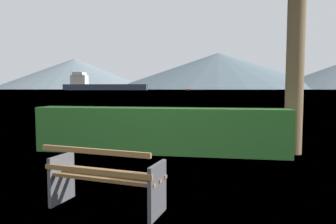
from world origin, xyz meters
TOP-DOWN VIEW (x-y plane):
  - ground_plane at (0.00, 0.00)m, footprint 1400.00×1400.00m
  - water_surface at (0.00, 306.20)m, footprint 620.00×620.00m
  - park_bench at (-0.01, -0.06)m, footprint 1.61×0.84m
  - hedge_row at (0.00, 3.59)m, footprint 6.24×0.67m
  - cargo_ship_large at (-107.25, 266.23)m, footprint 77.62×16.69m
  - sailboat_mid at (-22.81, 241.67)m, footprint 3.30×7.33m
  - distant_hills at (-38.03, 579.52)m, footprint 757.40×407.73m

SIDE VIEW (x-z plane):
  - ground_plane at x=0.00m, z-range 0.00..0.00m
  - water_surface at x=0.00m, z-range 0.00..0.00m
  - park_bench at x=-0.01m, z-range -0.01..0.85m
  - hedge_row at x=0.00m, z-range 0.00..1.12m
  - sailboat_mid at x=-22.81m, z-range -0.22..1.43m
  - cargo_ship_large at x=-107.25m, z-range -3.61..12.78m
  - distant_hills at x=-38.03m, z-range -3.11..66.30m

